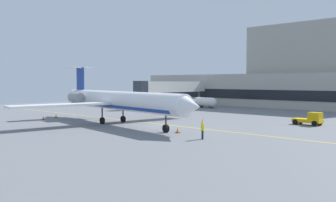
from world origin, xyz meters
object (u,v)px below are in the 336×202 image
at_px(baggage_tug, 310,119).
at_px(marshaller, 203,129).
at_px(regional_jet, 116,101).
at_px(fuel_tank, 205,102).
at_px(pushback_tractor, 157,104).

relative_size(baggage_tug, marshaller, 1.92).
bearing_deg(regional_jet, marshaller, -9.03).
height_order(baggage_tug, fuel_tank, fuel_tank).
height_order(regional_jet, pushback_tractor, regional_jet).
bearing_deg(regional_jet, fuel_tank, 106.06).
xyz_separation_m(pushback_tractor, marshaller, (32.17, -26.21, -0.04)).
bearing_deg(baggage_tug, pushback_tractor, 168.35).
distance_m(baggage_tug, pushback_tractor, 36.10).
distance_m(pushback_tractor, fuel_tank, 10.51).
bearing_deg(baggage_tug, regional_jet, -140.79).
bearing_deg(fuel_tank, marshaller, -53.19).
relative_size(regional_jet, fuel_tank, 5.13).
xyz_separation_m(regional_jet, marshaller, (16.74, -2.66, -2.13)).
bearing_deg(fuel_tank, pushback_tractor, -126.23).
distance_m(regional_jet, fuel_tank, 33.38).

